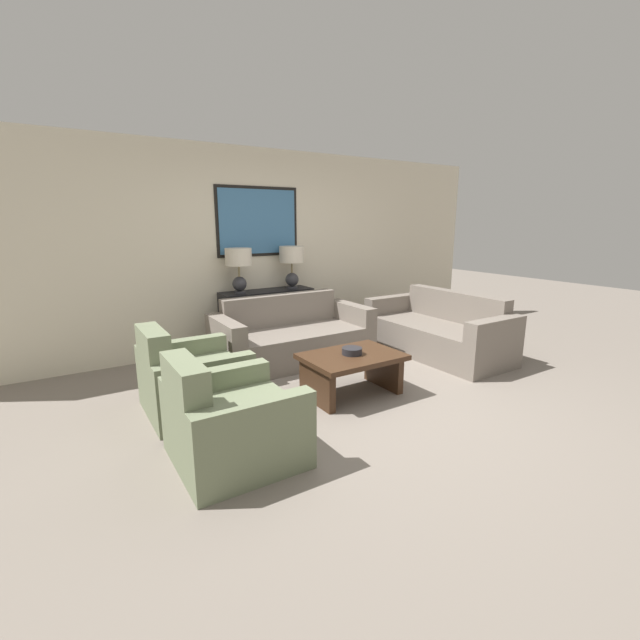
{
  "coord_description": "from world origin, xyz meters",
  "views": [
    {
      "loc": [
        -2.45,
        -2.93,
        1.71
      ],
      "look_at": [
        -0.01,
        0.92,
        0.65
      ],
      "focal_mm": 24.0,
      "sensor_mm": 36.0,
      "label": 1
    }
  ],
  "objects_px": {
    "coffee_table": "(352,366)",
    "couch_by_back_wall": "(292,339)",
    "couch_by_side": "(438,332)",
    "table_lamp_left": "(239,263)",
    "armchair_near_back_wall": "(191,381)",
    "table_lamp_right": "(292,260)",
    "armchair_near_camera": "(231,424)",
    "decorative_bowl": "(352,351)",
    "console_table": "(268,319)"
  },
  "relations": [
    {
      "from": "coffee_table",
      "to": "couch_by_side",
      "type": "bearing_deg",
      "value": 15.91
    },
    {
      "from": "table_lamp_left",
      "to": "table_lamp_right",
      "type": "xyz_separation_m",
      "value": [
        0.77,
        0.0,
        0.0
      ]
    },
    {
      "from": "decorative_bowl",
      "to": "armchair_near_camera",
      "type": "height_order",
      "value": "armchair_near_camera"
    },
    {
      "from": "console_table",
      "to": "coffee_table",
      "type": "relative_size",
      "value": 1.32
    },
    {
      "from": "coffee_table",
      "to": "armchair_near_back_wall",
      "type": "height_order",
      "value": "armchair_near_back_wall"
    },
    {
      "from": "table_lamp_right",
      "to": "coffee_table",
      "type": "relative_size",
      "value": 0.6
    },
    {
      "from": "table_lamp_right",
      "to": "console_table",
      "type": "bearing_deg",
      "value": 180.0
    },
    {
      "from": "armchair_near_camera",
      "to": "couch_by_side",
      "type": "bearing_deg",
      "value": 17.25
    },
    {
      "from": "table_lamp_left",
      "to": "armchair_near_back_wall",
      "type": "height_order",
      "value": "table_lamp_left"
    },
    {
      "from": "console_table",
      "to": "decorative_bowl",
      "type": "relative_size",
      "value": 6.26
    },
    {
      "from": "decorative_bowl",
      "to": "armchair_near_camera",
      "type": "xyz_separation_m",
      "value": [
        -1.46,
        -0.5,
        -0.17
      ]
    },
    {
      "from": "coffee_table",
      "to": "armchair_near_back_wall",
      "type": "xyz_separation_m",
      "value": [
        -1.46,
        0.5,
        -0.02
      ]
    },
    {
      "from": "armchair_near_camera",
      "to": "coffee_table",
      "type": "bearing_deg",
      "value": 18.86
    },
    {
      "from": "table_lamp_right",
      "to": "armchair_near_back_wall",
      "type": "bearing_deg",
      "value": -141.91
    },
    {
      "from": "coffee_table",
      "to": "armchair_near_back_wall",
      "type": "bearing_deg",
      "value": 161.14
    },
    {
      "from": "coffee_table",
      "to": "couch_by_back_wall",
      "type": "bearing_deg",
      "value": 89.18
    },
    {
      "from": "couch_by_side",
      "to": "table_lamp_right",
      "type": "bearing_deg",
      "value": 133.58
    },
    {
      "from": "coffee_table",
      "to": "armchair_near_back_wall",
      "type": "distance_m",
      "value": 1.54
    },
    {
      "from": "table_lamp_left",
      "to": "couch_by_side",
      "type": "bearing_deg",
      "value": -33.95
    },
    {
      "from": "armchair_near_back_wall",
      "to": "armchair_near_camera",
      "type": "distance_m",
      "value": 1.0
    },
    {
      "from": "coffee_table",
      "to": "decorative_bowl",
      "type": "distance_m",
      "value": 0.16
    },
    {
      "from": "console_table",
      "to": "couch_by_side",
      "type": "xyz_separation_m",
      "value": [
        1.77,
        -1.45,
        -0.12
      ]
    },
    {
      "from": "armchair_near_back_wall",
      "to": "console_table",
      "type": "bearing_deg",
      "value": 44.69
    },
    {
      "from": "table_lamp_right",
      "to": "armchair_near_camera",
      "type": "xyz_separation_m",
      "value": [
        -1.86,
        -2.46,
        -0.9
      ]
    },
    {
      "from": "couch_by_side",
      "to": "decorative_bowl",
      "type": "distance_m",
      "value": 1.86
    },
    {
      "from": "table_lamp_right",
      "to": "armchair_near_camera",
      "type": "height_order",
      "value": "table_lamp_right"
    },
    {
      "from": "table_lamp_left",
      "to": "couch_by_side",
      "type": "xyz_separation_m",
      "value": [
        2.16,
        -1.45,
        -0.9
      ]
    },
    {
      "from": "console_table",
      "to": "table_lamp_right",
      "type": "bearing_deg",
      "value": 0.0
    },
    {
      "from": "couch_by_back_wall",
      "to": "armchair_near_back_wall",
      "type": "height_order",
      "value": "armchair_near_back_wall"
    },
    {
      "from": "couch_by_side",
      "to": "armchair_near_back_wall",
      "type": "height_order",
      "value": "armchair_near_back_wall"
    },
    {
      "from": "couch_by_back_wall",
      "to": "coffee_table",
      "type": "bearing_deg",
      "value": -90.82
    },
    {
      "from": "decorative_bowl",
      "to": "armchair_near_back_wall",
      "type": "bearing_deg",
      "value": 161.36
    },
    {
      "from": "couch_by_side",
      "to": "coffee_table",
      "type": "distance_m",
      "value": 1.86
    },
    {
      "from": "console_table",
      "to": "couch_by_side",
      "type": "height_order",
      "value": "same"
    },
    {
      "from": "couch_by_back_wall",
      "to": "armchair_near_back_wall",
      "type": "relative_size",
      "value": 2.21
    },
    {
      "from": "table_lamp_right",
      "to": "couch_by_side",
      "type": "bearing_deg",
      "value": -46.42
    },
    {
      "from": "decorative_bowl",
      "to": "armchair_near_back_wall",
      "type": "height_order",
      "value": "armchair_near_back_wall"
    },
    {
      "from": "table_lamp_left",
      "to": "armchair_near_back_wall",
      "type": "xyz_separation_m",
      "value": [
        -1.09,
        -1.46,
        -0.9
      ]
    },
    {
      "from": "table_lamp_right",
      "to": "decorative_bowl",
      "type": "bearing_deg",
      "value": -101.67
    },
    {
      "from": "console_table",
      "to": "decorative_bowl",
      "type": "xyz_separation_m",
      "value": [
        -0.02,
        -1.95,
        0.06
      ]
    },
    {
      "from": "table_lamp_left",
      "to": "armchair_near_camera",
      "type": "xyz_separation_m",
      "value": [
        -1.09,
        -2.46,
        -0.9
      ]
    },
    {
      "from": "coffee_table",
      "to": "table_lamp_right",
      "type": "bearing_deg",
      "value": 78.31
    },
    {
      "from": "couch_by_side",
      "to": "decorative_bowl",
      "type": "relative_size",
      "value": 9.54
    },
    {
      "from": "console_table",
      "to": "armchair_near_camera",
      "type": "height_order",
      "value": "armchair_near_camera"
    },
    {
      "from": "couch_by_back_wall",
      "to": "armchair_near_camera",
      "type": "height_order",
      "value": "armchair_near_camera"
    },
    {
      "from": "decorative_bowl",
      "to": "couch_by_side",
      "type": "bearing_deg",
      "value": 15.76
    },
    {
      "from": "console_table",
      "to": "couch_by_back_wall",
      "type": "height_order",
      "value": "same"
    },
    {
      "from": "couch_by_back_wall",
      "to": "couch_by_side",
      "type": "xyz_separation_m",
      "value": [
        1.77,
        -0.76,
        0.0
      ]
    },
    {
      "from": "table_lamp_right",
      "to": "couch_by_side",
      "type": "relative_size",
      "value": 0.3
    },
    {
      "from": "decorative_bowl",
      "to": "armchair_near_back_wall",
      "type": "distance_m",
      "value": 1.55
    }
  ]
}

